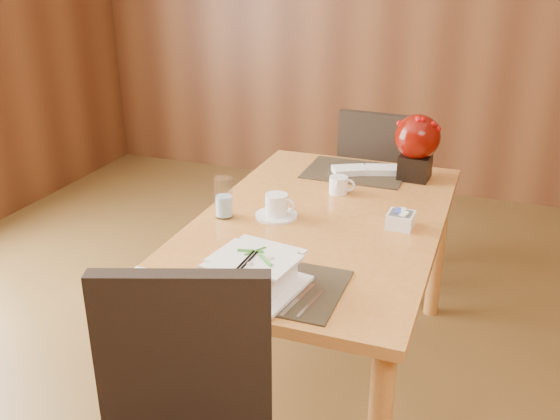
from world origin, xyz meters
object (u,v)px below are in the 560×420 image
(water_glass, at_px, (224,198))
(sugar_caddy, at_px, (400,220))
(soup_setting, at_px, (255,274))
(bread_plate, at_px, (144,281))
(dining_table, at_px, (320,240))
(berry_decor, at_px, (417,143))
(coffee_cup, at_px, (277,207))
(far_chair, at_px, (382,185))
(creamer_jug, at_px, (338,185))

(water_glass, xyz_separation_m, sugar_caddy, (0.65, 0.13, -0.05))
(soup_setting, height_order, bread_plate, soup_setting)
(dining_table, relative_size, berry_decor, 5.13)
(coffee_cup, relative_size, berry_decor, 0.56)
(dining_table, relative_size, far_chair, 1.57)
(soup_setting, distance_m, water_glass, 0.57)
(sugar_caddy, bearing_deg, far_chair, 104.55)
(dining_table, height_order, coffee_cup, coffee_cup)
(soup_setting, distance_m, far_chair, 1.60)
(sugar_caddy, bearing_deg, water_glass, -168.32)
(creamer_jug, bearing_deg, dining_table, -94.93)
(soup_setting, relative_size, sugar_caddy, 3.24)
(creamer_jug, bearing_deg, sugar_caddy, -46.05)
(dining_table, distance_m, sugar_caddy, 0.33)
(creamer_jug, bearing_deg, soup_setting, -97.96)
(creamer_jug, bearing_deg, coffee_cup, -122.19)
(dining_table, bearing_deg, far_chair, 87.18)
(coffee_cup, distance_m, berry_decor, 0.76)
(soup_setting, bearing_deg, berry_decor, 84.90)
(water_glass, xyz_separation_m, far_chair, (0.40, 1.11, -0.29))
(dining_table, distance_m, berry_decor, 0.67)
(soup_setting, bearing_deg, creamer_jug, 97.68)
(water_glass, height_order, creamer_jug, water_glass)
(creamer_jug, height_order, berry_decor, berry_decor)
(creamer_jug, relative_size, bread_plate, 0.71)
(soup_setting, xyz_separation_m, far_chair, (0.08, 1.57, -0.27))
(soup_setting, bearing_deg, far_chair, 96.51)
(far_chair, bearing_deg, dining_table, 89.62)
(soup_setting, relative_size, water_glass, 1.94)
(coffee_cup, xyz_separation_m, berry_decor, (0.43, 0.61, 0.13))
(dining_table, relative_size, creamer_jug, 14.89)
(coffee_cup, height_order, bread_plate, coffee_cup)
(soup_setting, xyz_separation_m, sugar_caddy, (0.33, 0.60, -0.03))
(coffee_cup, relative_size, far_chair, 0.17)
(soup_setting, bearing_deg, coffee_cup, 113.10)
(soup_setting, xyz_separation_m, bread_plate, (-0.34, -0.08, -0.05))
(sugar_caddy, bearing_deg, berry_decor, 93.63)
(soup_setting, distance_m, coffee_cup, 0.55)
(coffee_cup, xyz_separation_m, water_glass, (-0.19, -0.07, 0.04))
(coffee_cup, bearing_deg, far_chair, 78.46)
(sugar_caddy, bearing_deg, creamer_jug, 140.13)
(dining_table, xyz_separation_m, soup_setting, (-0.03, -0.59, 0.15))
(far_chair, bearing_deg, sugar_caddy, 107.00)
(soup_setting, distance_m, bread_plate, 0.35)
(coffee_cup, relative_size, water_glass, 1.03)
(bread_plate, bearing_deg, creamer_jug, 68.84)
(water_glass, relative_size, bread_plate, 1.12)
(far_chair, bearing_deg, water_glass, 72.55)
(bread_plate, bearing_deg, coffee_cup, 71.51)
(soup_setting, distance_m, sugar_caddy, 0.69)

